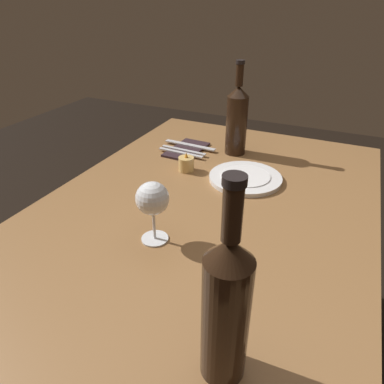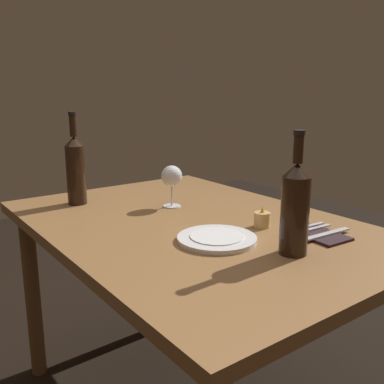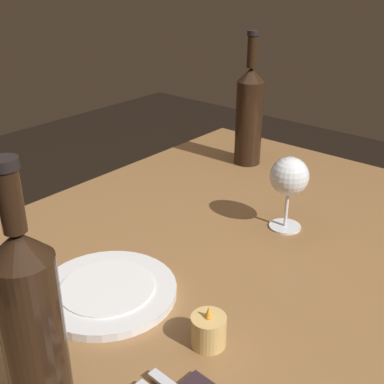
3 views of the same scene
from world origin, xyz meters
name	(u,v)px [view 3 (image 3 of 3)]	position (x,y,z in m)	size (l,w,h in m)	color
dining_table	(204,298)	(0.00, 0.00, 0.65)	(1.30, 0.90, 0.74)	olive
wine_glass_left	(289,178)	(-0.20, 0.05, 0.85)	(0.08, 0.08, 0.16)	white
wine_bottle	(249,114)	(-0.45, -0.22, 0.88)	(0.07, 0.07, 0.35)	black
wine_bottle_second	(31,317)	(0.38, 0.05, 0.87)	(0.08, 0.08, 0.33)	black
votive_candle	(208,331)	(0.17, 0.14, 0.76)	(0.05, 0.05, 0.07)	#DBB266
dinner_plate	(107,291)	(0.19, -0.06, 0.75)	(0.23, 0.23, 0.02)	white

